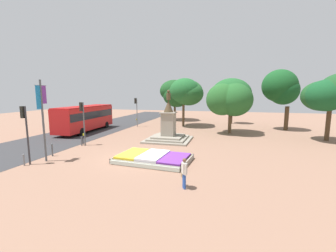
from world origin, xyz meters
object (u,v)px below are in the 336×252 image
at_px(traffic_light_far_corner, 136,107).
at_px(kerb_bollard_south, 24,160).
at_px(flower_planter, 153,158).
at_px(traffic_light_mid_block, 83,116).
at_px(kerb_bollard_north, 83,140).
at_px(traffic_light_near_crossing, 25,124).
at_px(banner_pole, 43,117).
at_px(pedestrian_with_handbag, 184,171).
at_px(city_bus, 85,117).
at_px(kerb_bollard_mid_a, 52,150).
at_px(statue_monument, 168,130).
at_px(kerb_bollard_mid_b, 82,141).

height_order(traffic_light_far_corner, kerb_bollard_south, traffic_light_far_corner).
relative_size(flower_planter, traffic_light_mid_block, 1.36).
distance_m(traffic_light_far_corner, kerb_bollard_north, 12.51).
xyz_separation_m(traffic_light_near_crossing, banner_pole, (0.57, 0.93, 0.45)).
xyz_separation_m(banner_pole, pedestrian_with_handbag, (10.57, -2.02, -2.35)).
relative_size(banner_pole, city_bus, 0.58).
distance_m(kerb_bollard_mid_a, kerb_bollard_north, 4.13).
distance_m(city_bus, pedestrian_with_handbag, 21.02).
relative_size(city_bus, pedestrian_with_handbag, 6.17).
xyz_separation_m(flower_planter, kerb_bollard_south, (-8.12, -3.23, 0.20)).
relative_size(flower_planter, banner_pole, 0.95).
relative_size(statue_monument, kerb_bollard_mid_a, 5.25).
height_order(traffic_light_far_corner, city_bus, traffic_light_far_corner).
height_order(traffic_light_mid_block, banner_pole, banner_pole).
relative_size(traffic_light_far_corner, city_bus, 0.42).
bearing_deg(kerb_bollard_south, traffic_light_far_corner, 89.17).
bearing_deg(traffic_light_near_crossing, traffic_light_far_corner, 89.40).
height_order(kerb_bollard_south, kerb_bollard_mid_b, kerb_bollard_mid_b).
bearing_deg(traffic_light_mid_block, banner_pole, -85.33).
relative_size(statue_monument, city_bus, 0.52).
bearing_deg(kerb_bollard_mid_a, city_bus, 112.64).
bearing_deg(banner_pole, kerb_bollard_mid_a, 114.44).
bearing_deg(kerb_bollard_north, kerb_bollard_mid_a, -87.34).
bearing_deg(kerb_bollard_mid_a, banner_pole, -65.56).
distance_m(flower_planter, kerb_bollard_mid_a, 8.07).
height_order(kerb_bollard_mid_b, kerb_bollard_north, kerb_bollard_mid_b).
distance_m(traffic_light_near_crossing, kerb_bollard_south, 2.40).
bearing_deg(kerb_bollard_mid_b, statue_monument, 31.26).
bearing_deg(statue_monument, flower_planter, -84.10).
relative_size(traffic_light_mid_block, banner_pole, 0.70).
bearing_deg(flower_planter, kerb_bollard_north, 157.84).
height_order(kerb_bollard_mid_a, kerb_bollard_mid_b, kerb_bollard_mid_a).
distance_m(flower_planter, pedestrian_with_handbag, 5.12).
relative_size(traffic_light_far_corner, kerb_bollard_mid_a, 4.21).
bearing_deg(city_bus, kerb_bollard_mid_a, -67.36).
height_order(traffic_light_mid_block, traffic_light_far_corner, traffic_light_far_corner).
bearing_deg(statue_monument, city_bus, 167.06).
relative_size(traffic_light_far_corner, kerb_bollard_south, 5.13).
bearing_deg(flower_planter, kerb_bollard_south, -158.29).
distance_m(traffic_light_near_crossing, banner_pole, 1.18).
xyz_separation_m(banner_pole, kerb_bollard_mid_a, (-0.56, 1.22, -2.73)).
bearing_deg(pedestrian_with_handbag, kerb_bollard_north, 146.94).
bearing_deg(banner_pole, kerb_bollard_mid_b, 96.54).
height_order(flower_planter, statue_monument, statue_monument).
xyz_separation_m(traffic_light_near_crossing, traffic_light_far_corner, (0.19, 18.55, 0.05)).
xyz_separation_m(traffic_light_near_crossing, kerb_bollard_mid_a, (0.02, 2.16, -2.28)).
relative_size(pedestrian_with_handbag, kerb_bollard_south, 1.99).
bearing_deg(kerb_bollard_mid_a, kerb_bollard_mid_b, 90.07).
bearing_deg(pedestrian_with_handbag, traffic_light_mid_block, 147.17).
height_order(statue_monument, kerb_bollard_south, statue_monument).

